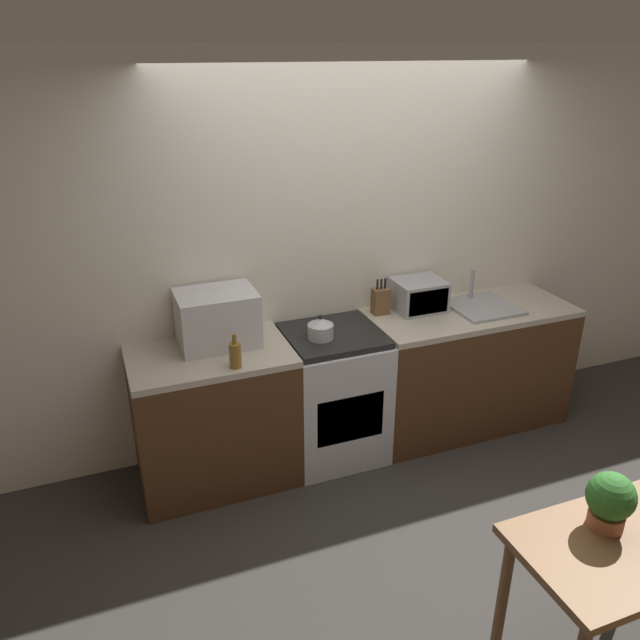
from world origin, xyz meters
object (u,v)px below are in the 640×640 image
(toaster_oven, at_px, (419,295))
(bottle, at_px, (235,355))
(microwave, at_px, (217,318))
(stove_range, at_px, (332,394))
(kettle, at_px, (321,328))
(dining_table, at_px, (620,562))

(toaster_oven, bearing_deg, bottle, -165.03)
(microwave, distance_m, bottle, 0.35)
(stove_range, relative_size, microwave, 1.89)
(kettle, distance_m, dining_table, 2.04)
(kettle, bearing_deg, stove_range, 24.03)
(kettle, xyz_separation_m, toaster_oven, (0.80, 0.19, 0.04))
(microwave, bearing_deg, kettle, -14.44)
(kettle, height_order, microwave, microwave)
(stove_range, distance_m, kettle, 0.53)
(dining_table, bearing_deg, kettle, 107.44)
(bottle, xyz_separation_m, dining_table, (1.19, -1.73, -0.37))
(bottle, height_order, dining_table, bottle)
(kettle, relative_size, dining_table, 0.18)
(kettle, xyz_separation_m, microwave, (-0.61, 0.16, 0.10))
(bottle, bearing_deg, microwave, 93.64)
(stove_range, distance_m, microwave, 0.95)
(kettle, relative_size, microwave, 0.34)
(stove_range, distance_m, dining_table, 2.03)
(kettle, bearing_deg, dining_table, -72.56)
(stove_range, bearing_deg, toaster_oven, 11.63)
(kettle, distance_m, bottle, 0.62)
(toaster_oven, relative_size, dining_table, 0.38)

